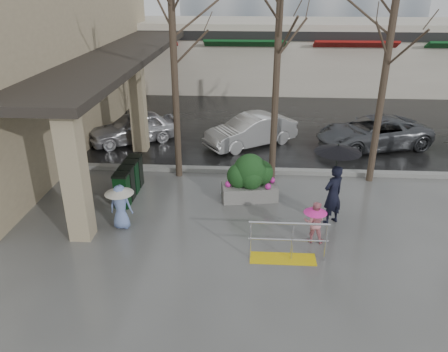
# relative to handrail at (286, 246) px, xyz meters

# --- Properties ---
(ground) EXTENTS (120.00, 120.00, 0.00)m
(ground) POSITION_rel_handrail_xyz_m (-1.36, 1.20, -0.38)
(ground) COLOR #51514F
(ground) RESTS_ON ground
(street_asphalt) EXTENTS (120.00, 36.00, 0.01)m
(street_asphalt) POSITION_rel_handrail_xyz_m (-1.36, 23.20, -0.37)
(street_asphalt) COLOR black
(street_asphalt) RESTS_ON ground
(curb) EXTENTS (120.00, 0.30, 0.15)m
(curb) POSITION_rel_handrail_xyz_m (-1.36, 5.20, -0.30)
(curb) COLOR gray
(curb) RESTS_ON ground
(near_building) EXTENTS (6.00, 18.00, 8.00)m
(near_building) POSITION_rel_handrail_xyz_m (-10.36, 9.20, 3.62)
(near_building) COLOR tan
(near_building) RESTS_ON ground
(canopy_slab) EXTENTS (2.80, 18.00, 0.25)m
(canopy_slab) POSITION_rel_handrail_xyz_m (-6.16, 9.20, 3.25)
(canopy_slab) COLOR #2D2823
(canopy_slab) RESTS_ON pillar_front
(pillar_front) EXTENTS (0.55, 0.55, 3.50)m
(pillar_front) POSITION_rel_handrail_xyz_m (-5.26, 0.70, 1.37)
(pillar_front) COLOR tan
(pillar_front) RESTS_ON ground
(pillar_back) EXTENTS (0.55, 0.55, 3.50)m
(pillar_back) POSITION_rel_handrail_xyz_m (-5.26, 7.20, 1.37)
(pillar_back) COLOR tan
(pillar_back) RESTS_ON ground
(storefront_row) EXTENTS (34.00, 6.74, 4.00)m
(storefront_row) POSITION_rel_handrail_xyz_m (0.64, 19.17, 1.64)
(storefront_row) COLOR beige
(storefront_row) RESTS_ON ground
(handrail) EXTENTS (1.90, 0.50, 1.03)m
(handrail) POSITION_rel_handrail_xyz_m (0.00, 0.00, 0.00)
(handrail) COLOR yellow
(handrail) RESTS_ON ground
(tree_west) EXTENTS (3.20, 3.20, 6.80)m
(tree_west) POSITION_rel_handrail_xyz_m (-3.36, 4.80, 4.71)
(tree_west) COLOR #382B21
(tree_west) RESTS_ON ground
(tree_midwest) EXTENTS (3.20, 3.20, 7.00)m
(tree_midwest) POSITION_rel_handrail_xyz_m (-0.16, 4.80, 4.86)
(tree_midwest) COLOR #382B21
(tree_midwest) RESTS_ON ground
(tree_mideast) EXTENTS (3.20, 3.20, 6.50)m
(tree_mideast) POSITION_rel_handrail_xyz_m (3.14, 4.80, 4.48)
(tree_mideast) COLOR #382B21
(tree_mideast) RESTS_ON ground
(woman) EXTENTS (1.23, 1.23, 2.33)m
(woman) POSITION_rel_handrail_xyz_m (1.37, 1.86, 0.99)
(woman) COLOR black
(woman) RESTS_ON ground
(child_pink) EXTENTS (0.60, 0.60, 1.13)m
(child_pink) POSITION_rel_handrail_xyz_m (0.77, 0.86, 0.26)
(child_pink) COLOR pink
(child_pink) RESTS_ON ground
(child_blue) EXTENTS (0.78, 0.78, 1.26)m
(child_blue) POSITION_rel_handrail_xyz_m (-4.36, 1.24, 0.38)
(child_blue) COLOR #7089C8
(child_blue) RESTS_ON ground
(planter) EXTENTS (1.78, 1.09, 1.46)m
(planter) POSITION_rel_handrail_xyz_m (-0.90, 3.21, 0.32)
(planter) COLOR slate
(planter) RESTS_ON ground
(news_boxes) EXTENTS (0.47, 1.91, 1.06)m
(news_boxes) POSITION_rel_handrail_xyz_m (-4.65, 3.16, 0.16)
(news_boxes) COLOR #0B3313
(news_boxes) RESTS_ON ground
(car_a) EXTENTS (3.95, 3.11, 1.26)m
(car_a) POSITION_rel_handrail_xyz_m (-5.75, 8.10, 0.25)
(car_a) COLOR silver
(car_a) RESTS_ON ground
(car_b) EXTENTS (3.91, 3.26, 1.26)m
(car_b) POSITION_rel_handrail_xyz_m (-0.91, 7.99, 0.25)
(car_b) COLOR silver
(car_b) RESTS_ON ground
(car_c) EXTENTS (4.95, 3.33, 1.26)m
(car_c) POSITION_rel_handrail_xyz_m (3.98, 8.04, 0.25)
(car_c) COLOR #505357
(car_c) RESTS_ON ground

